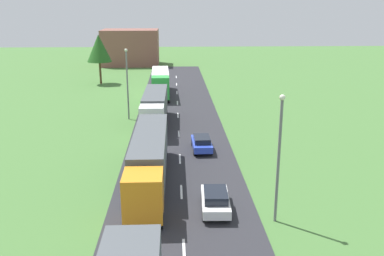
% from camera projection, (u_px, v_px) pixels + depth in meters
% --- Properties ---
extents(road, '(10.00, 140.00, 0.06)m').
position_uv_depth(road, '(183.00, 228.00, 26.12)').
color(road, '#2B2B30').
rests_on(road, ground).
extents(truck_second, '(2.55, 14.57, 3.66)m').
position_uv_depth(truck_second, '(149.00, 157.00, 31.95)').
color(truck_second, orange).
rests_on(truck_second, road).
extents(truck_third, '(2.66, 12.29, 3.62)m').
position_uv_depth(truck_third, '(155.00, 107.00, 47.57)').
color(truck_third, white).
rests_on(truck_third, road).
extents(truck_fourth, '(2.83, 12.12, 3.59)m').
position_uv_depth(truck_fourth, '(160.00, 81.00, 63.56)').
color(truck_fourth, green).
rests_on(truck_fourth, road).
extents(car_third, '(1.97, 4.22, 1.47)m').
position_uv_depth(car_third, '(215.00, 200.00, 28.04)').
color(car_third, white).
rests_on(car_third, road).
extents(car_fourth, '(1.84, 4.11, 1.40)m').
position_uv_depth(car_fourth, '(202.00, 143.00, 39.65)').
color(car_fourth, blue).
rests_on(car_fourth, road).
extents(lamppost_second, '(0.36, 0.36, 8.25)m').
position_uv_depth(lamppost_second, '(279.00, 153.00, 25.71)').
color(lamppost_second, slate).
rests_on(lamppost_second, ground).
extents(lamppost_third, '(0.36, 0.36, 8.41)m').
position_uv_depth(lamppost_third, '(127.00, 81.00, 49.57)').
color(lamppost_third, slate).
rests_on(lamppost_third, ground).
extents(tree_oak, '(4.18, 4.18, 8.41)m').
position_uv_depth(tree_oak, '(99.00, 48.00, 71.75)').
color(tree_oak, '#513823').
rests_on(tree_oak, ground).
extents(distant_building, '(12.40, 9.29, 7.86)m').
position_uv_depth(distant_building, '(131.00, 47.00, 95.17)').
color(distant_building, brown).
rests_on(distant_building, ground).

